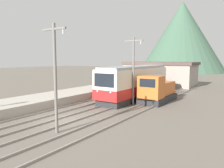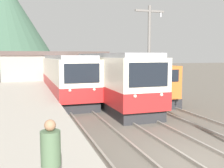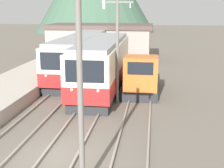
% 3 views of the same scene
% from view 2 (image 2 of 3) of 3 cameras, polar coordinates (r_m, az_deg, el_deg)
% --- Properties ---
extents(ground_plane, '(200.00, 200.00, 0.00)m').
position_cam_2_polar(ground_plane, '(10.25, 19.41, -15.51)').
color(ground_plane, '#665E54').
extents(track_center, '(1.54, 60.00, 0.14)m').
position_cam_2_polar(track_center, '(10.34, 20.33, -14.93)').
color(track_center, gray).
rests_on(track_center, ground).
extents(commuter_train_left, '(2.84, 14.87, 3.73)m').
position_cam_2_polar(commuter_train_left, '(23.68, -10.17, 1.32)').
color(commuter_train_left, '#28282B').
rests_on(commuter_train_left, ground).
extents(commuter_train_center, '(2.84, 12.97, 3.88)m').
position_cam_2_polar(commuter_train_center, '(19.89, -0.27, 0.66)').
color(commuter_train_center, '#28282B').
rests_on(commuter_train_center, ground).
extents(shunting_locomotive, '(2.40, 5.95, 3.00)m').
position_cam_2_polar(shunting_locomotive, '(20.52, 8.26, -0.88)').
color(shunting_locomotive, '#28282B').
rests_on(shunting_locomotive, ground).
extents(catenary_mast_mid, '(2.00, 0.20, 6.89)m').
position_cam_2_polar(catenary_mast_mid, '(17.21, 8.08, 6.29)').
color(catenary_mast_mid, slate).
rests_on(catenary_mast_mid, ground).
extents(person_on_platform, '(0.38, 0.38, 1.72)m').
position_cam_2_polar(person_on_platform, '(5.32, -13.15, -15.76)').
color(person_on_platform, '#282833').
rests_on(person_on_platform, platform_left).
extents(station_building, '(12.60, 6.30, 4.19)m').
position_cam_2_polar(station_building, '(33.69, -12.47, 3.38)').
color(station_building, gray).
rests_on(station_building, ground).
extents(mountain_backdrop, '(30.57, 30.57, 25.15)m').
position_cam_2_polar(mountain_backdrop, '(77.65, -22.76, 12.34)').
color(mountain_backdrop, '#3D5B47').
rests_on(mountain_backdrop, ground).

